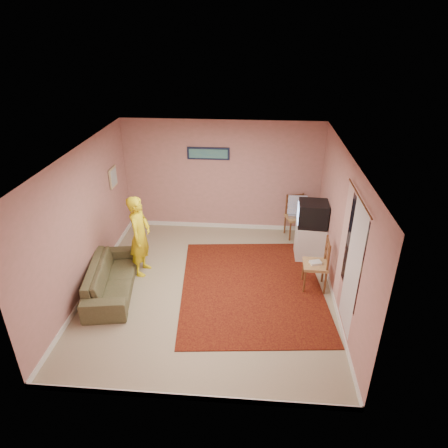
# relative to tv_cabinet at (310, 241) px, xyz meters

# --- Properties ---
(ground) EXTENTS (5.00, 5.00, 0.00)m
(ground) POSITION_rel_tv_cabinet_xyz_m (-1.95, -1.30, -0.37)
(ground) COLOR tan
(ground) RESTS_ON ground
(wall_back) EXTENTS (4.50, 0.02, 2.60)m
(wall_back) POSITION_rel_tv_cabinet_xyz_m (-1.95, 1.20, 0.93)
(wall_back) COLOR tan
(wall_back) RESTS_ON ground
(wall_front) EXTENTS (4.50, 0.02, 2.60)m
(wall_front) POSITION_rel_tv_cabinet_xyz_m (-1.95, -3.80, 0.93)
(wall_front) COLOR tan
(wall_front) RESTS_ON ground
(wall_left) EXTENTS (0.02, 5.00, 2.60)m
(wall_left) POSITION_rel_tv_cabinet_xyz_m (-4.20, -1.30, 0.93)
(wall_left) COLOR tan
(wall_left) RESTS_ON ground
(wall_right) EXTENTS (0.02, 5.00, 2.60)m
(wall_right) POSITION_rel_tv_cabinet_xyz_m (0.30, -1.30, 0.93)
(wall_right) COLOR tan
(wall_right) RESTS_ON ground
(ceiling) EXTENTS (4.50, 5.00, 0.02)m
(ceiling) POSITION_rel_tv_cabinet_xyz_m (-1.95, -1.30, 2.23)
(ceiling) COLOR silver
(ceiling) RESTS_ON wall_back
(baseboard_back) EXTENTS (4.50, 0.02, 0.10)m
(baseboard_back) POSITION_rel_tv_cabinet_xyz_m (-1.95, 1.19, -0.32)
(baseboard_back) COLOR white
(baseboard_back) RESTS_ON ground
(baseboard_front) EXTENTS (4.50, 0.02, 0.10)m
(baseboard_front) POSITION_rel_tv_cabinet_xyz_m (-1.95, -3.79, -0.32)
(baseboard_front) COLOR white
(baseboard_front) RESTS_ON ground
(baseboard_left) EXTENTS (0.02, 5.00, 0.10)m
(baseboard_left) POSITION_rel_tv_cabinet_xyz_m (-4.19, -1.30, -0.32)
(baseboard_left) COLOR white
(baseboard_left) RESTS_ON ground
(baseboard_right) EXTENTS (0.02, 5.00, 0.10)m
(baseboard_right) POSITION_rel_tv_cabinet_xyz_m (0.29, -1.30, -0.32)
(baseboard_right) COLOR white
(baseboard_right) RESTS_ON ground
(window) EXTENTS (0.01, 1.10, 1.50)m
(window) POSITION_rel_tv_cabinet_xyz_m (0.29, -2.20, 1.08)
(window) COLOR black
(window) RESTS_ON wall_right
(curtain_sheer) EXTENTS (0.01, 0.75, 2.10)m
(curtain_sheer) POSITION_rel_tv_cabinet_xyz_m (0.28, -2.35, 0.88)
(curtain_sheer) COLOR silver
(curtain_sheer) RESTS_ON wall_right
(curtain_floral) EXTENTS (0.01, 0.35, 2.10)m
(curtain_floral) POSITION_rel_tv_cabinet_xyz_m (0.27, -1.65, 0.88)
(curtain_floral) COLOR beige
(curtain_floral) RESTS_ON wall_right
(curtain_rod) EXTENTS (0.02, 1.40, 0.02)m
(curtain_rod) POSITION_rel_tv_cabinet_xyz_m (0.25, -2.20, 1.95)
(curtain_rod) COLOR brown
(curtain_rod) RESTS_ON wall_right
(picture_back) EXTENTS (0.95, 0.04, 0.28)m
(picture_back) POSITION_rel_tv_cabinet_xyz_m (-2.25, 1.16, 1.48)
(picture_back) COLOR #121A32
(picture_back) RESTS_ON wall_back
(picture_left) EXTENTS (0.04, 0.38, 0.42)m
(picture_left) POSITION_rel_tv_cabinet_xyz_m (-4.17, 0.30, 1.18)
(picture_left) COLOR #C8B98A
(picture_left) RESTS_ON wall_left
(area_rug) EXTENTS (2.90, 3.48, 0.02)m
(area_rug) POSITION_rel_tv_cabinet_xyz_m (-1.18, -1.22, -0.37)
(area_rug) COLOR black
(area_rug) RESTS_ON ground
(tv_cabinet) EXTENTS (0.59, 0.53, 0.75)m
(tv_cabinet) POSITION_rel_tv_cabinet_xyz_m (0.00, 0.00, 0.00)
(tv_cabinet) COLOR silver
(tv_cabinet) RESTS_ON ground
(crt_tv) EXTENTS (0.62, 0.56, 0.51)m
(crt_tv) POSITION_rel_tv_cabinet_xyz_m (-0.01, 0.00, 0.63)
(crt_tv) COLOR black
(crt_tv) RESTS_ON tv_cabinet
(chair_a) EXTENTS (0.54, 0.53, 0.53)m
(chair_a) POSITION_rel_tv_cabinet_xyz_m (-0.22, 0.90, 0.23)
(chair_a) COLOR tan
(chair_a) RESTS_ON ground
(dvd_player) EXTENTS (0.40, 0.30, 0.06)m
(dvd_player) POSITION_rel_tv_cabinet_xyz_m (-0.22, 0.90, 0.16)
(dvd_player) COLOR #BBBCC1
(dvd_player) RESTS_ON chair_a
(blue_throw) EXTENTS (0.42, 0.05, 0.44)m
(blue_throw) POSITION_rel_tv_cabinet_xyz_m (-0.22, 0.90, 0.42)
(blue_throw) COLOR #97B5F7
(blue_throw) RESTS_ON chair_a
(chair_b) EXTENTS (0.45, 0.47, 0.55)m
(chair_b) POSITION_rel_tv_cabinet_xyz_m (-0.03, -1.10, 0.24)
(chair_b) COLOR tan
(chair_b) RESTS_ON ground
(game_console) EXTENTS (0.24, 0.20, 0.04)m
(game_console) POSITION_rel_tv_cabinet_xyz_m (-0.03, -1.10, 0.16)
(game_console) COLOR silver
(game_console) RESTS_ON chair_b
(sofa) EXTENTS (1.06, 2.02, 0.56)m
(sofa) POSITION_rel_tv_cabinet_xyz_m (-3.75, -1.52, -0.09)
(sofa) COLOR brown
(sofa) RESTS_ON ground
(person) EXTENTS (0.45, 0.63, 1.62)m
(person) POSITION_rel_tv_cabinet_xyz_m (-3.35, -0.85, 0.44)
(person) COLOR yellow
(person) RESTS_ON ground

